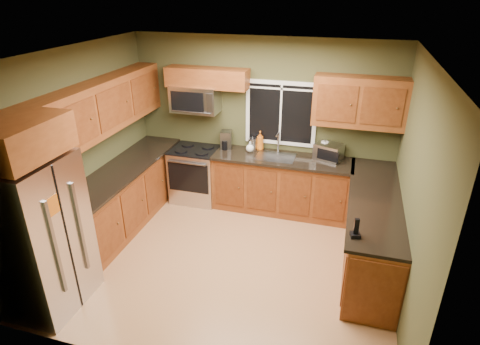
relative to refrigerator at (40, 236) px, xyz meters
The scene contains 28 objects.
floor 2.35m from the refrigerator, 36.78° to the left, with size 4.20×4.20×0.00m, color #A77349.
ceiling 2.82m from the refrigerator, 36.78° to the left, with size 4.20×4.20×0.00m, color white.
back_wall 3.58m from the refrigerator, 60.71° to the left, with size 4.20×4.20×0.00m, color #414224.
front_wall 1.86m from the refrigerator, 16.04° to the right, with size 4.20×4.20×0.00m, color #414224.
left_wall 1.42m from the refrigerator, 105.52° to the left, with size 3.60×3.60×0.00m, color #414224.
right_wall 4.08m from the refrigerator, 18.71° to the left, with size 3.60×3.60×0.00m, color #414224.
window 3.75m from the refrigerator, 56.52° to the left, with size 1.12×0.03×1.02m.
base_cabinets_left 1.83m from the refrigerator, 91.97° to the left, with size 0.60×2.65×0.90m, color brown.
countertop_left 1.78m from the refrigerator, 91.16° to the left, with size 0.65×2.65×0.04m, color black.
base_cabinets_back 3.56m from the refrigerator, 52.43° to the left, with size 2.17×0.60×0.90m, color brown.
countertop_back 3.51m from the refrigerator, 52.18° to the left, with size 2.17×0.65×0.04m, color black.
base_cabinets_peninsula 4.02m from the refrigerator, 27.50° to the left, with size 0.60×2.52×0.90m.
countertop_peninsula 3.97m from the refrigerator, 27.77° to the left, with size 0.65×2.50×0.04m, color black.
upper_cabinets_left 2.03m from the refrigerator, 96.30° to the left, with size 0.33×2.65×0.72m, color brown.
upper_cabinets_back_left 3.28m from the refrigerator, 73.15° to the left, with size 1.30×0.33×0.30m, color brown.
upper_cabinets_back_right 4.44m from the refrigerator, 42.62° to the left, with size 1.30×0.33×0.72m, color brown.
upper_cabinet_over_fridge 1.13m from the refrigerator, behind, with size 0.72×0.90×0.38m, color brown.
refrigerator is the anchor object (origin of this frame).
range 2.89m from the refrigerator, 76.03° to the left, with size 0.76×0.69×0.94m.
microwave 3.10m from the refrigerator, 76.66° to the left, with size 0.76×0.41×0.42m.
sink 3.46m from the refrigerator, 53.87° to the left, with size 0.60×0.42×0.36m.
toaster_oven 4.07m from the refrigerator, 45.85° to the left, with size 0.47×0.42×0.25m.
coffee_maker 3.16m from the refrigerator, 67.95° to the left, with size 0.21×0.26×0.29m.
kettle 3.37m from the refrigerator, 61.15° to the left, with size 0.16×0.16×0.24m.
paper_towel_roll 4.07m from the refrigerator, 47.18° to the left, with size 0.12×0.12×0.29m.
soap_bottle_a 3.47m from the refrigerator, 59.95° to the left, with size 0.12×0.12×0.31m, color #C75F12.
soap_bottle_c 3.30m from the refrigerator, 60.95° to the left, with size 0.13×0.13×0.17m, color white.
cordless_phone 3.40m from the refrigerator, 14.86° to the left, with size 0.12×0.12×0.22m.
Camera 1 is at (1.36, -4.20, 3.39)m, focal length 30.00 mm.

